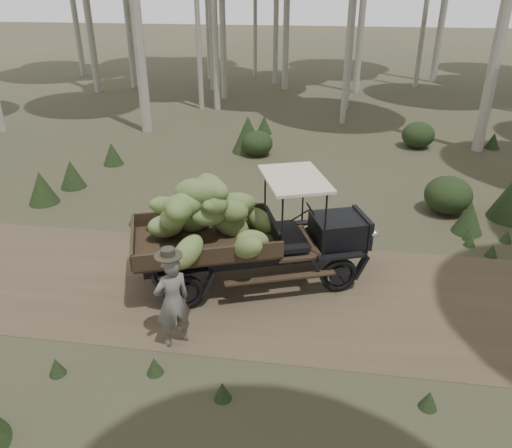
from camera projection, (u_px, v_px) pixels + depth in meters
The scene contains 5 objects.
ground at pixel (289, 294), 9.72m from camera, with size 120.00×120.00×0.00m, color #473D2B.
dirt_track at pixel (289, 294), 9.72m from camera, with size 70.00×4.00×0.01m, color brown.
banana_truck at pixel (228, 219), 9.49m from camera, with size 4.90×3.21×2.39m.
farmer at pixel (172, 300), 8.05m from camera, with size 0.72×0.70×1.81m.
undergrowth at pixel (329, 247), 10.33m from camera, with size 22.54×22.12×1.38m.
Camera 1 is at (0.57, -8.11, 5.54)m, focal length 35.00 mm.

